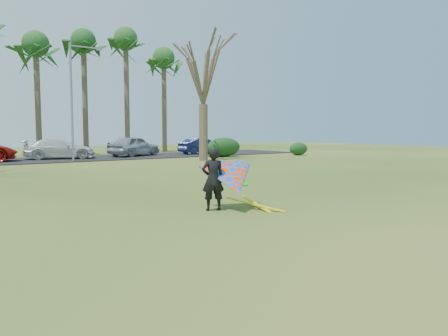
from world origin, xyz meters
TOP-DOWN VIEW (x-y plane):
  - ground at (0.00, 0.00)m, footprint 100.00×100.00m
  - parking_strip at (0.00, 25.00)m, footprint 46.00×7.00m
  - palm_6 at (2.00, 31.00)m, footprint 4.84×4.84m
  - palm_7 at (6.00, 31.00)m, footprint 4.84×4.84m
  - palm_8 at (10.00, 31.00)m, footprint 4.84×4.84m
  - palm_9 at (14.00, 31.00)m, footprint 4.84×4.84m
  - bare_tree_right at (10.00, 18.00)m, footprint 6.27×6.27m
  - streetlight at (2.16, 22.00)m, footprint 2.28×0.18m
  - hedge_near at (13.75, 20.62)m, footprint 3.15×1.43m
  - hedge_far at (20.19, 18.46)m, footprint 1.99×0.94m
  - car_3 at (1.97, 25.07)m, footprint 5.40×3.39m
  - car_4 at (7.90, 25.05)m, footprint 5.19×3.75m
  - car_5 at (14.25, 24.63)m, footprint 4.27×1.59m
  - kite_flyer at (-0.24, 1.41)m, footprint 2.13×2.39m

SIDE VIEW (x-z plane):
  - ground at x=0.00m, z-range 0.00..0.00m
  - parking_strip at x=0.00m, z-range 0.00..0.06m
  - hedge_far at x=20.19m, z-range 0.00..1.11m
  - car_5 at x=14.25m, z-range 0.06..1.46m
  - hedge_near at x=13.75m, z-range 0.00..1.57m
  - car_3 at x=1.97m, z-range 0.06..1.52m
  - kite_flyer at x=-0.24m, z-range -0.16..1.86m
  - car_4 at x=7.90m, z-range 0.06..1.70m
  - streetlight at x=2.16m, z-range 0.46..8.46m
  - bare_tree_right at x=10.00m, z-range 1.96..11.17m
  - palm_6 at x=2.00m, z-range 3.75..14.59m
  - palm_9 at x=14.00m, z-range 3.75..14.59m
  - palm_7 at x=6.00m, z-range 4.08..15.62m
  - palm_8 at x=10.00m, z-range 4.40..16.64m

